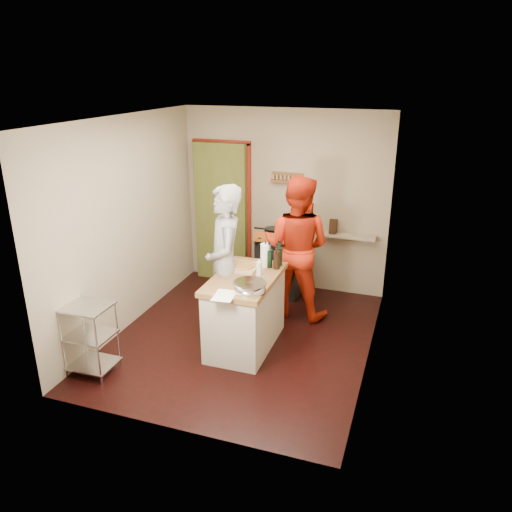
{
  "coord_description": "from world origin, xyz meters",
  "views": [
    {
      "loc": [
        1.88,
        -5.02,
        3.08
      ],
      "look_at": [
        0.17,
        0.0,
        1.09
      ],
      "focal_mm": 35.0,
      "sensor_mm": 36.0,
      "label": 1
    }
  ],
  "objects_px": {
    "wire_shelving": "(90,336)",
    "island": "(246,309)",
    "stove": "(280,264)",
    "person_red": "(296,247)",
    "person_stripe": "(225,265)"
  },
  "relations": [
    {
      "from": "stove",
      "to": "island",
      "type": "height_order",
      "value": "island"
    },
    {
      "from": "wire_shelving",
      "to": "island",
      "type": "relative_size",
      "value": 0.62
    },
    {
      "from": "person_stripe",
      "to": "person_red",
      "type": "xyz_separation_m",
      "value": [
        0.63,
        0.89,
        -0.01
      ]
    },
    {
      "from": "stove",
      "to": "wire_shelving",
      "type": "relative_size",
      "value": 1.26
    },
    {
      "from": "island",
      "to": "person_red",
      "type": "bearing_deg",
      "value": 71.71
    },
    {
      "from": "island",
      "to": "person_stripe",
      "type": "distance_m",
      "value": 0.57
    },
    {
      "from": "stove",
      "to": "person_red",
      "type": "bearing_deg",
      "value": -55.9
    },
    {
      "from": "stove",
      "to": "person_stripe",
      "type": "distance_m",
      "value": 1.55
    },
    {
      "from": "island",
      "to": "person_stripe",
      "type": "xyz_separation_m",
      "value": [
        -0.3,
        0.12,
        0.48
      ]
    },
    {
      "from": "wire_shelving",
      "to": "island",
      "type": "bearing_deg",
      "value": 37.66
    },
    {
      "from": "island",
      "to": "person_red",
      "type": "xyz_separation_m",
      "value": [
        0.33,
        1.01,
        0.47
      ]
    },
    {
      "from": "stove",
      "to": "person_red",
      "type": "distance_m",
      "value": 0.83
    },
    {
      "from": "wire_shelving",
      "to": "person_stripe",
      "type": "height_order",
      "value": "person_stripe"
    },
    {
      "from": "stove",
      "to": "island",
      "type": "bearing_deg",
      "value": -88.47
    },
    {
      "from": "person_red",
      "to": "wire_shelving",
      "type": "bearing_deg",
      "value": 56.42
    }
  ]
}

